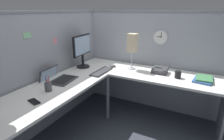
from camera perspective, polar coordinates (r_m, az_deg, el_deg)
ground_plane at (r=2.70m, az=0.12°, el=-17.39°), size 6.80×6.80×0.00m
cubicle_wall_back at (r=2.57m, az=-21.31°, el=-0.74°), size 2.57×0.12×1.58m
cubicle_wall_right at (r=3.02m, az=12.26°, el=2.88°), size 0.12×2.37×1.58m
desk at (r=2.25m, az=-0.49°, el=-6.60°), size 2.35×2.15×0.73m
monitor at (r=2.79m, az=-9.36°, el=6.66°), size 0.46×0.20×0.50m
laptop at (r=2.43m, az=-16.97°, el=-2.39°), size 0.38×0.42×0.22m
keyboard at (r=2.60m, az=-3.30°, el=-0.47°), size 0.43×0.14×0.02m
computer_mouse at (r=2.83m, az=0.23°, el=1.31°), size 0.06×0.10×0.03m
pen_cup at (r=2.12m, az=-19.52°, el=-4.97°), size 0.08×0.08×0.18m
cell_phone at (r=1.95m, az=-23.41°, el=-9.15°), size 0.10×0.16×0.01m
office_phone at (r=2.65m, az=15.02°, el=-0.14°), size 0.19×0.21×0.11m
book_stack at (r=2.56m, az=26.95°, el=-2.61°), size 0.30×0.24×0.04m
desk_lamp_paper at (r=2.67m, az=6.48°, el=8.24°), size 0.13×0.13×0.53m
coffee_mug at (r=2.52m, az=20.10°, el=-1.35°), size 0.08×0.08×0.10m
wall_clock at (r=2.85m, az=15.12°, el=9.93°), size 0.04×0.22×0.22m
pinned_note_leftmost at (r=2.60m, az=-17.56°, el=8.82°), size 0.07×0.00×0.07m
pinned_note_rightmost at (r=2.31m, az=-25.23°, el=9.89°), size 0.11×0.00×0.07m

